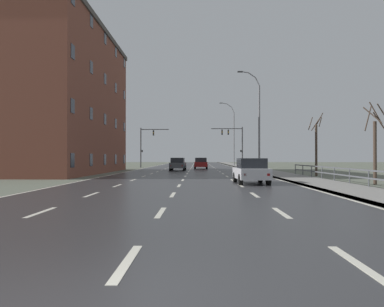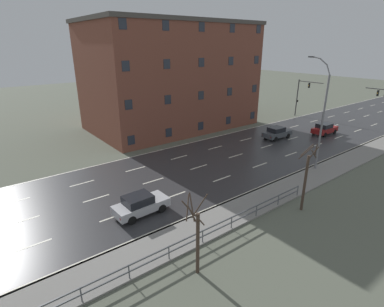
{
  "view_description": "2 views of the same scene",
  "coord_description": "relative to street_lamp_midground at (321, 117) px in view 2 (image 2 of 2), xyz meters",
  "views": [
    {
      "loc": [
        1.09,
        -4.01,
        1.63
      ],
      "look_at": [
        -0.0,
        63.81,
        2.28
      ],
      "focal_mm": 36.77,
      "sensor_mm": 36.0,
      "label": 1
    },
    {
      "loc": [
        21.97,
        11.22,
        11.99
      ],
      "look_at": [
        0.0,
        28.13,
        1.71
      ],
      "focal_mm": 27.9,
      "sensor_mm": 36.0,
      "label": 2
    }
  ],
  "objects": [
    {
      "name": "guardrail",
      "position": [
        2.39,
        -20.4,
        -4.63
      ],
      "size": [
        0.07,
        28.06,
        1.0
      ],
      "color": "#515459",
      "rests_on": "ground"
    },
    {
      "name": "car_distant",
      "position": [
        -6.02,
        12.36,
        -4.53
      ],
      "size": [
        1.85,
        4.11,
        1.57
      ],
      "rotation": [
        0.0,
        0.0,
        -0.0
      ],
      "color": "maroon",
      "rests_on": "ground"
    },
    {
      "name": "road_asphalt_strip",
      "position": [
        -7.46,
        22.02,
        -5.33
      ],
      "size": [
        14.0,
        120.0,
        0.03
      ],
      "color": "#303033",
      "rests_on": "ground"
    },
    {
      "name": "brick_building",
      "position": [
        -22.96,
        -1.8,
        2.15
      ],
      "size": [
        14.24,
        23.71,
        14.95
      ],
      "color": "brown",
      "rests_on": "ground"
    },
    {
      "name": "bare_tree_near",
      "position": [
        4.16,
        -18.46,
        -3.02
      ],
      "size": [
        1.58,
        1.51,
        4.91
      ],
      "color": "#423328",
      "rests_on": "ground"
    },
    {
      "name": "bare_tree_mid",
      "position": [
        3.82,
        -7.92,
        -2.75
      ],
      "size": [
        1.32,
        1.18,
        5.48
      ],
      "color": "#423328",
      "rests_on": "ground"
    },
    {
      "name": "street_lamp_midground",
      "position": [
        0.0,
        0.0,
        0.0
      ],
      "size": [
        2.42,
        0.24,
        10.89
      ],
      "color": "slate",
      "rests_on": "ground"
    },
    {
      "name": "traffic_signal_left",
      "position": [
        -14.6,
        19.16,
        -1.3
      ],
      "size": [
        4.49,
        0.36,
        6.23
      ],
      "color": "#38383A",
      "rests_on": "ground"
    },
    {
      "name": "car_far_right",
      "position": [
        -8.84,
        5.49,
        -4.53
      ],
      "size": [
        1.94,
        4.15,
        1.57
      ],
      "rotation": [
        0.0,
        0.0,
        -0.03
      ],
      "color": "#474C51",
      "rests_on": "ground"
    },
    {
      "name": "car_near_left",
      "position": [
        -3.15,
        -17.98,
        -4.53
      ],
      "size": [
        1.94,
        4.15,
        1.57
      ],
      "rotation": [
        0.0,
        0.0,
        0.03
      ],
      "color": "#B7B7BC",
      "rests_on": "ground"
    },
    {
      "name": "ground_plane",
      "position": [
        -7.46,
        10.02,
        -5.4
      ],
      "size": [
        160.0,
        160.0,
        0.12
      ],
      "color": "#5B6051"
    }
  ]
}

